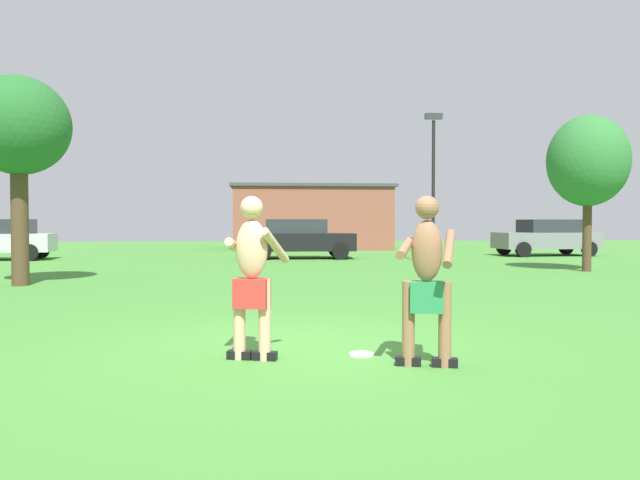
{
  "coord_description": "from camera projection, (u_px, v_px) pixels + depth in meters",
  "views": [
    {
      "loc": [
        -0.35,
        -6.94,
        1.46
      ],
      "look_at": [
        0.4,
        1.24,
        1.22
      ],
      "focal_mm": 34.15,
      "sensor_mm": 36.0,
      "label": 1
    }
  ],
  "objects": [
    {
      "name": "outbuilding_behind_lot",
      "position": [
        310.0,
        217.0,
        34.09
      ],
      "size": [
        8.63,
        6.52,
        3.46
      ],
      "color": "brown",
      "rests_on": "ground_plane"
    },
    {
      "name": "lamp_post",
      "position": [
        433.0,
        171.0,
        21.57
      ],
      "size": [
        0.6,
        0.24,
        5.32
      ],
      "color": "black",
      "rests_on": "ground_plane"
    },
    {
      "name": "frisbee",
      "position": [
        361.0,
        354.0,
        6.67
      ],
      "size": [
        0.27,
        0.27,
        0.03
      ],
      "primitive_type": "cylinder",
      "color": "white",
      "rests_on": "ground_plane"
    },
    {
      "name": "car_black_mid_lot",
      "position": [
        300.0,
        238.0,
        24.49
      ],
      "size": [
        4.33,
        2.08,
        1.58
      ],
      "color": "black",
      "rests_on": "ground_plane"
    },
    {
      "name": "tree_right_field",
      "position": [
        18.0,
        129.0,
        13.92
      ],
      "size": [
        2.31,
        2.31,
        4.81
      ],
      "color": "#4C3823",
      "rests_on": "ground_plane"
    },
    {
      "name": "player_near",
      "position": [
        252.0,
        273.0,
        6.44
      ],
      "size": [
        0.69,
        0.68,
        1.74
      ],
      "color": "black",
      "rests_on": "ground_plane"
    },
    {
      "name": "ground_plane",
      "position": [
        295.0,
        349.0,
        6.99
      ],
      "size": [
        80.0,
        80.0,
        0.0
      ],
      "primitive_type": "plane",
      "color": "#428433"
    },
    {
      "name": "player_in_green",
      "position": [
        427.0,
        277.0,
        6.13
      ],
      "size": [
        0.71,
        0.68,
        1.73
      ],
      "color": "black",
      "rests_on": "ground_plane"
    },
    {
      "name": "tree_left_field",
      "position": [
        588.0,
        161.0,
        17.99
      ],
      "size": [
        2.35,
        2.35,
        4.63
      ],
      "color": "#4C3823",
      "rests_on": "ground_plane"
    },
    {
      "name": "car_gray_near_post",
      "position": [
        547.0,
        237.0,
        26.55
      ],
      "size": [
        4.4,
        2.24,
        1.58
      ],
      "color": "slate",
      "rests_on": "ground_plane"
    }
  ]
}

